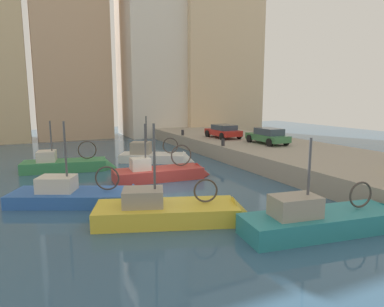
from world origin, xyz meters
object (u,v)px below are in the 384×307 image
(parked_car_green, at_px, (268,136))
(fishing_boat_blue, at_px, (84,201))
(fishing_boat_white, at_px, (157,160))
(mooring_bollard_mid, at_px, (183,133))
(fishing_boat_yellow, at_px, (176,219))
(mooring_bollard_south, at_px, (223,142))
(fishing_boat_red, at_px, (164,177))
(fishing_boat_teal, at_px, (327,228))
(fishing_boat_green, at_px, (70,169))
(parked_car_red, at_px, (223,131))

(parked_car_green, bearing_deg, fishing_boat_blue, -158.54)
(fishing_boat_white, bearing_deg, fishing_boat_blue, -128.42)
(fishing_boat_white, relative_size, mooring_bollard_mid, 10.84)
(mooring_bollard_mid, bearing_deg, fishing_boat_white, -128.09)
(fishing_boat_yellow, relative_size, mooring_bollard_south, 12.43)
(fishing_boat_white, bearing_deg, mooring_bollard_south, -20.44)
(mooring_bollard_mid, bearing_deg, fishing_boat_red, -118.51)
(fishing_boat_blue, relative_size, fishing_boat_teal, 0.96)
(fishing_boat_green, xyz_separation_m, mooring_bollard_mid, (11.39, 6.64, 1.37))
(fishing_boat_yellow, xyz_separation_m, fishing_boat_teal, (4.82, -3.43, 0.01))
(fishing_boat_green, relative_size, mooring_bollard_south, 11.78)
(fishing_boat_teal, relative_size, mooring_bollard_mid, 13.04)
(fishing_boat_green, height_order, mooring_bollard_mid, fishing_boat_green)
(fishing_boat_teal, xyz_separation_m, parked_car_green, (7.49, 13.56, 1.76))
(fishing_boat_yellow, xyz_separation_m, mooring_bollard_south, (8.43, 10.70, 1.38))
(fishing_boat_white, relative_size, parked_car_green, 1.47)
(fishing_boat_blue, distance_m, fishing_boat_green, 8.01)
(fishing_boat_green, height_order, mooring_bollard_south, fishing_boat_green)
(fishing_boat_green, distance_m, mooring_bollard_mid, 13.25)
(fishing_boat_green, height_order, parked_car_green, fishing_boat_green)
(parked_car_green, bearing_deg, mooring_bollard_south, 171.60)
(mooring_bollard_south, bearing_deg, fishing_boat_red, -149.87)
(fishing_boat_blue, distance_m, fishing_boat_teal, 10.92)
(parked_car_red, distance_m, parked_car_green, 5.17)
(fishing_boat_green, bearing_deg, fishing_boat_blue, -91.23)
(fishing_boat_teal, distance_m, fishing_boat_white, 15.99)
(fishing_boat_teal, relative_size, parked_car_red, 1.84)
(mooring_bollard_south, bearing_deg, fishing_boat_white, 159.56)
(fishing_boat_blue, distance_m, fishing_boat_red, 6.00)
(fishing_boat_green, bearing_deg, mooring_bollard_mid, 30.26)
(fishing_boat_green, bearing_deg, parked_car_green, -7.21)
(fishing_boat_blue, distance_m, fishing_boat_yellow, 5.12)
(fishing_boat_blue, distance_m, mooring_bollard_south, 13.40)
(parked_car_green, bearing_deg, fishing_boat_green, 172.79)
(fishing_boat_green, height_order, fishing_boat_yellow, fishing_boat_yellow)
(fishing_boat_yellow, distance_m, fishing_boat_teal, 5.92)
(parked_car_green, height_order, mooring_bollard_south, parked_car_green)
(fishing_boat_yellow, distance_m, parked_car_green, 16.04)
(parked_car_red, distance_m, mooring_bollard_south, 5.16)
(fishing_boat_blue, height_order, parked_car_green, fishing_boat_blue)
(fishing_boat_green, distance_m, mooring_bollard_south, 11.55)
(parked_car_red, height_order, mooring_bollard_mid, parked_car_red)
(mooring_bollard_mid, bearing_deg, fishing_boat_blue, -128.28)
(parked_car_green, xyz_separation_m, mooring_bollard_south, (-3.89, 0.57, -0.40))
(fishing_boat_red, height_order, mooring_bollard_south, fishing_boat_red)
(fishing_boat_red, height_order, mooring_bollard_mid, fishing_boat_red)
(fishing_boat_red, xyz_separation_m, parked_car_green, (10.23, 3.11, 1.78))
(fishing_boat_green, bearing_deg, fishing_boat_teal, -63.32)
(fishing_boat_green, distance_m, fishing_boat_yellow, 12.41)
(parked_car_red, distance_m, mooring_bollard_mid, 4.43)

